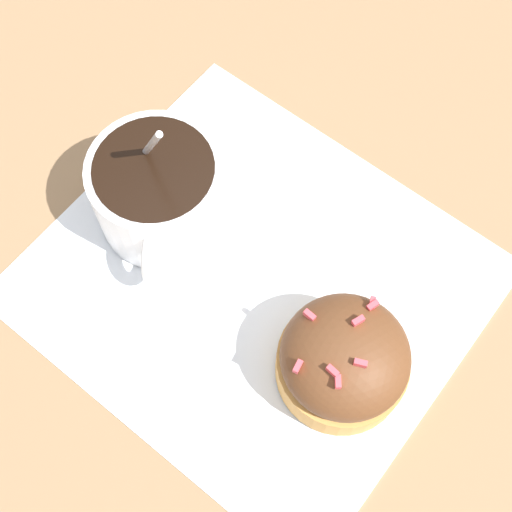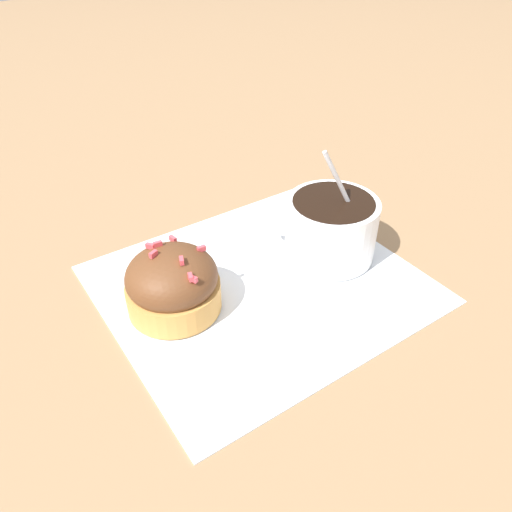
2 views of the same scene
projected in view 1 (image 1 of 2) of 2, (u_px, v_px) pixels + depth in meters
The scene contains 4 objects.
ground_plane at pixel (255, 283), 0.46m from camera, with size 3.00×3.00×0.00m, color #93704C.
paper_napkin at pixel (255, 282), 0.45m from camera, with size 0.27×0.24×0.00m.
coffee_cup at pixel (161, 188), 0.45m from camera, with size 0.08×0.10×0.11m.
frosted_pastry at pixel (344, 360), 0.41m from camera, with size 0.08×0.08×0.06m.
Camera 1 is at (0.11, -0.13, 0.42)m, focal length 50.00 mm.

